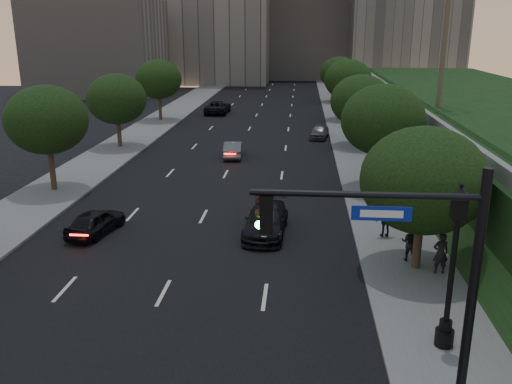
# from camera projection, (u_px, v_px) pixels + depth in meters

# --- Properties ---
(ground) EXTENTS (160.00, 160.00, 0.00)m
(ground) POSITION_uv_depth(u_px,v_px,m) (123.00, 370.00, 16.51)
(ground) COLOR black
(ground) RESTS_ON ground
(road_surface) EXTENTS (16.00, 140.00, 0.02)m
(road_surface) POSITION_uv_depth(u_px,v_px,m) (237.00, 153.00, 45.10)
(road_surface) COLOR black
(road_surface) RESTS_ON ground
(sidewalk_right) EXTENTS (4.50, 140.00, 0.15)m
(sidewalk_right) POSITION_uv_depth(u_px,v_px,m) (361.00, 154.00, 44.27)
(sidewalk_right) COLOR slate
(sidewalk_right) RESTS_ON ground
(sidewalk_left) EXTENTS (4.50, 140.00, 0.15)m
(sidewalk_left) POSITION_uv_depth(u_px,v_px,m) (117.00, 150.00, 45.89)
(sidewalk_left) COLOR slate
(sidewalk_left) RESTS_ON ground
(parapet_wall) EXTENTS (0.35, 90.00, 0.70)m
(parapet_wall) POSITION_uv_depth(u_px,v_px,m) (411.00, 106.00, 40.86)
(parapet_wall) COLOR slate
(parapet_wall) RESTS_ON embankment
(office_block_mid) EXTENTS (22.00, 18.00, 26.00)m
(office_block_mid) POSITION_uv_depth(u_px,v_px,m) (307.00, 12.00, 109.46)
(office_block_mid) COLOR gray
(office_block_mid) RESTS_ON ground
(office_block_filler) EXTENTS (18.00, 16.00, 14.00)m
(office_block_filler) POSITION_uv_depth(u_px,v_px,m) (99.00, 48.00, 83.24)
(office_block_filler) COLOR gray
(office_block_filler) RESTS_ON ground
(tree_right_a) EXTENTS (5.20, 5.20, 6.24)m
(tree_right_a) POSITION_uv_depth(u_px,v_px,m) (424.00, 180.00, 22.15)
(tree_right_a) COLOR #38281C
(tree_right_a) RESTS_ON ground
(tree_right_b) EXTENTS (5.20, 5.20, 6.74)m
(tree_right_b) POSITION_uv_depth(u_px,v_px,m) (383.00, 120.00, 33.44)
(tree_right_b) COLOR #38281C
(tree_right_b) RESTS_ON ground
(tree_right_c) EXTENTS (5.20, 5.20, 6.24)m
(tree_right_c) POSITION_uv_depth(u_px,v_px,m) (361.00, 101.00, 45.98)
(tree_right_c) COLOR #38281C
(tree_right_c) RESTS_ON ground
(tree_right_d) EXTENTS (5.20, 5.20, 6.74)m
(tree_right_d) POSITION_uv_depth(u_px,v_px,m) (348.00, 80.00, 59.18)
(tree_right_d) COLOR #38281C
(tree_right_d) RESTS_ON ground
(tree_right_e) EXTENTS (5.20, 5.20, 6.24)m
(tree_right_e) POSITION_uv_depth(u_px,v_px,m) (339.00, 73.00, 73.62)
(tree_right_e) COLOR #38281C
(tree_right_e) RESTS_ON ground
(tree_left_b) EXTENTS (5.00, 5.00, 6.71)m
(tree_left_b) POSITION_uv_depth(u_px,v_px,m) (47.00, 120.00, 33.14)
(tree_left_b) COLOR #38281C
(tree_left_b) RESTS_ON ground
(tree_left_c) EXTENTS (5.00, 5.00, 6.34)m
(tree_left_c) POSITION_uv_depth(u_px,v_px,m) (117.00, 99.00, 45.64)
(tree_left_c) COLOR #38281C
(tree_left_c) RESTS_ON ground
(tree_left_d) EXTENTS (5.00, 5.00, 6.71)m
(tree_left_d) POSITION_uv_depth(u_px,v_px,m) (159.00, 79.00, 58.88)
(tree_left_d) COLOR #38281C
(tree_left_d) RESTS_ON ground
(traffic_signal_mast) EXTENTS (5.68, 0.56, 7.00)m
(traffic_signal_mast) POSITION_uv_depth(u_px,v_px,m) (426.00, 299.00, 13.21)
(traffic_signal_mast) COLOR black
(traffic_signal_mast) RESTS_ON ground
(street_lamp) EXTENTS (0.64, 0.64, 5.62)m
(street_lamp) POSITION_uv_depth(u_px,v_px,m) (451.00, 275.00, 16.84)
(street_lamp) COLOR black
(street_lamp) RESTS_ON ground
(sedan_near_left) EXTENTS (2.29, 4.05, 1.30)m
(sedan_near_left) POSITION_uv_depth(u_px,v_px,m) (96.00, 222.00, 27.23)
(sedan_near_left) COLOR black
(sedan_near_left) RESTS_ON ground
(sedan_mid_left) EXTENTS (1.66, 4.07, 1.31)m
(sedan_mid_left) POSITION_uv_depth(u_px,v_px,m) (233.00, 149.00, 43.34)
(sedan_mid_left) COLOR #5C5F63
(sedan_mid_left) RESTS_ON ground
(sedan_far_left) EXTENTS (2.69, 5.62, 1.55)m
(sedan_far_left) POSITION_uv_depth(u_px,v_px,m) (218.00, 107.00, 65.21)
(sedan_far_left) COLOR black
(sedan_far_left) RESTS_ON ground
(sedan_near_right) EXTENTS (2.25, 4.99, 1.42)m
(sedan_near_right) POSITION_uv_depth(u_px,v_px,m) (266.00, 221.00, 27.20)
(sedan_near_right) COLOR black
(sedan_near_right) RESTS_ON ground
(sedan_far_right) EXTENTS (2.14, 4.00, 1.29)m
(sedan_far_right) POSITION_uv_depth(u_px,v_px,m) (319.00, 131.00, 50.72)
(sedan_far_right) COLOR #505256
(sedan_far_right) RESTS_ON ground
(pedestrian_a) EXTENTS (0.70, 0.51, 1.79)m
(pedestrian_a) POSITION_uv_depth(u_px,v_px,m) (441.00, 253.00, 22.44)
(pedestrian_a) COLOR black
(pedestrian_a) RESTS_ON sidewalk_right
(pedestrian_b) EXTENTS (1.03, 0.95, 1.70)m
(pedestrian_b) POSITION_uv_depth(u_px,v_px,m) (410.00, 242.00, 23.68)
(pedestrian_b) COLOR black
(pedestrian_b) RESTS_ON sidewalk_right
(pedestrian_c) EXTENTS (1.07, 0.62, 1.72)m
(pedestrian_c) POSITION_uv_depth(u_px,v_px,m) (386.00, 220.00, 26.38)
(pedestrian_c) COLOR black
(pedestrian_c) RESTS_ON sidewalk_right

